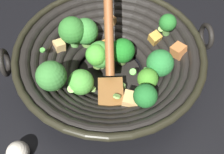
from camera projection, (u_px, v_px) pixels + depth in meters
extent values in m
plane|color=black|center=(110.00, 77.00, 0.57)|extent=(4.00, 4.00, 0.00)
cylinder|color=black|center=(110.00, 75.00, 0.57)|extent=(0.14, 0.14, 0.01)
torus|color=black|center=(110.00, 71.00, 0.56)|extent=(0.19, 0.19, 0.02)
torus|color=black|center=(110.00, 68.00, 0.55)|extent=(0.22, 0.22, 0.02)
torus|color=black|center=(110.00, 65.00, 0.54)|extent=(0.25, 0.25, 0.02)
torus|color=black|center=(110.00, 62.00, 0.53)|extent=(0.27, 0.27, 0.02)
torus|color=black|center=(110.00, 59.00, 0.52)|extent=(0.30, 0.30, 0.02)
torus|color=black|center=(110.00, 56.00, 0.51)|extent=(0.33, 0.33, 0.02)
torus|color=black|center=(110.00, 52.00, 0.50)|extent=(0.36, 0.36, 0.02)
torus|color=black|center=(109.00, 49.00, 0.50)|extent=(0.38, 0.38, 0.01)
torus|color=black|center=(206.00, 36.00, 0.52)|extent=(0.04, 0.05, 0.05)
torus|color=black|center=(5.00, 63.00, 0.48)|extent=(0.04, 0.05, 0.05)
cylinder|color=#729C49|center=(103.00, 62.00, 0.57)|extent=(0.03, 0.02, 0.02)
sphere|color=green|center=(102.00, 53.00, 0.54)|extent=(0.06, 0.06, 0.06)
cylinder|color=#6C9E40|center=(144.00, 104.00, 0.46)|extent=(0.02, 0.02, 0.02)
sphere|color=#216C2B|center=(145.00, 96.00, 0.44)|extent=(0.04, 0.04, 0.04)
cylinder|color=#77BF57|center=(158.00, 73.00, 0.52)|extent=(0.02, 0.02, 0.02)
sphere|color=#2A7E37|center=(160.00, 63.00, 0.49)|extent=(0.05, 0.05, 0.05)
cylinder|color=#7BA950|center=(55.00, 86.00, 0.48)|extent=(0.03, 0.03, 0.02)
sphere|color=#3A8136|center=(51.00, 76.00, 0.45)|extent=(0.06, 0.06, 0.06)
cylinder|color=#568D3F|center=(84.00, 91.00, 0.51)|extent=(0.02, 0.02, 0.01)
sphere|color=green|center=(83.00, 83.00, 0.49)|extent=(0.05, 0.05, 0.05)
cylinder|color=#67AF53|center=(74.00, 42.00, 0.57)|extent=(0.03, 0.03, 0.02)
sphere|color=#31772D|center=(72.00, 30.00, 0.54)|extent=(0.06, 0.06, 0.06)
cylinder|color=#65A84B|center=(146.00, 86.00, 0.49)|extent=(0.02, 0.02, 0.02)
sphere|color=#438C28|center=(148.00, 79.00, 0.47)|extent=(0.04, 0.04, 0.04)
cylinder|color=#7BAD50|center=(86.00, 42.00, 0.58)|extent=(0.04, 0.04, 0.02)
sphere|color=#3E8C3B|center=(85.00, 31.00, 0.55)|extent=(0.06, 0.06, 0.06)
cylinder|color=#598D43|center=(166.00, 31.00, 0.54)|extent=(0.02, 0.02, 0.02)
sphere|color=#257129|center=(168.00, 23.00, 0.52)|extent=(0.04, 0.04, 0.04)
cylinder|color=#84AE4F|center=(97.00, 64.00, 0.55)|extent=(0.02, 0.02, 0.02)
sphere|color=green|center=(96.00, 55.00, 0.52)|extent=(0.05, 0.05, 0.05)
cylinder|color=#739F46|center=(122.00, 60.00, 0.57)|extent=(0.03, 0.03, 0.02)
sphere|color=#1C7520|center=(123.00, 51.00, 0.54)|extent=(0.05, 0.05, 0.05)
cube|color=gold|center=(108.00, 46.00, 0.58)|extent=(0.03, 0.03, 0.03)
cube|color=#C7743D|center=(178.00, 51.00, 0.51)|extent=(0.03, 0.03, 0.03)
cube|color=#D58D4E|center=(110.00, 21.00, 0.59)|extent=(0.02, 0.02, 0.02)
cube|color=gold|center=(155.00, 38.00, 0.55)|extent=(0.03, 0.03, 0.03)
cube|color=#E5B36C|center=(130.00, 101.00, 0.48)|extent=(0.04, 0.04, 0.03)
cube|color=#E6B672|center=(59.00, 46.00, 0.55)|extent=(0.03, 0.03, 0.02)
cylinder|color=#99D166|center=(117.00, 96.00, 0.48)|extent=(0.02, 0.02, 0.01)
cylinder|color=#99D166|center=(122.00, 86.00, 0.53)|extent=(0.02, 0.02, 0.01)
cylinder|color=#99D166|center=(72.00, 89.00, 0.48)|extent=(0.02, 0.02, 0.01)
cylinder|color=#56B247|center=(42.00, 50.00, 0.50)|extent=(0.01, 0.01, 0.01)
cylinder|color=#99D166|center=(161.00, 29.00, 0.53)|extent=(0.02, 0.02, 0.01)
cylinder|color=#56B247|center=(147.00, 71.00, 0.52)|extent=(0.02, 0.02, 0.01)
cylinder|color=#99D166|center=(93.00, 89.00, 0.51)|extent=(0.02, 0.02, 0.01)
cylinder|color=#6BC651|center=(133.00, 72.00, 0.51)|extent=(0.01, 0.01, 0.01)
cylinder|color=#56B247|center=(109.00, 67.00, 0.56)|extent=(0.01, 0.01, 0.01)
cylinder|color=#99D166|center=(79.00, 82.00, 0.50)|extent=(0.02, 0.02, 0.01)
cube|color=brown|center=(111.00, 93.00, 0.50)|extent=(0.08, 0.09, 0.01)
sphere|color=silver|center=(18.00, 152.00, 0.45)|extent=(0.04, 0.04, 0.04)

